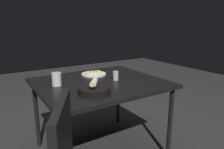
{
  "coord_description": "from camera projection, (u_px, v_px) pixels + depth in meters",
  "views": [
    {
      "loc": [
        -1.57,
        0.87,
        1.23
      ],
      "look_at": [
        -0.08,
        -0.08,
        0.79
      ],
      "focal_mm": 33.09,
      "sensor_mm": 36.0,
      "label": 1
    }
  ],
  "objects": [
    {
      "name": "dining_table",
      "position": [
        100.0,
        88.0,
        1.88
      ],
      "size": [
        0.96,
        1.1,
        0.71
      ],
      "color": "black",
      "rests_on": "ground"
    },
    {
      "name": "pizza_plate",
      "position": [
        94.0,
        74.0,
        2.1
      ],
      "size": [
        0.25,
        0.25,
        0.04
      ],
      "color": "silver",
      "rests_on": "dining_table"
    },
    {
      "name": "bread_basket",
      "position": [
        94.0,
        89.0,
        1.54
      ],
      "size": [
        0.25,
        0.25,
        0.11
      ],
      "color": "black",
      "rests_on": "dining_table"
    },
    {
      "name": "beer_glass",
      "position": [
        57.0,
        80.0,
        1.73
      ],
      "size": [
        0.08,
        0.08,
        0.11
      ],
      "color": "silver",
      "rests_on": "dining_table"
    },
    {
      "name": "pepper_shaker",
      "position": [
        116.0,
        76.0,
        1.9
      ],
      "size": [
        0.05,
        0.05,
        0.08
      ],
      "color": "#BFB299",
      "rests_on": "dining_table"
    }
  ]
}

